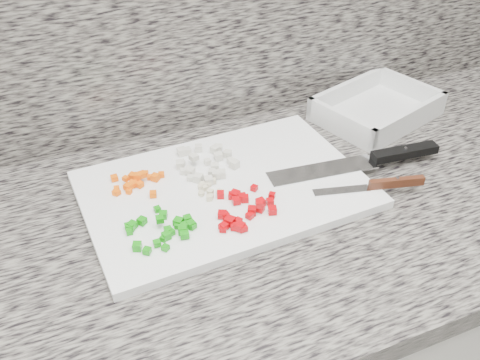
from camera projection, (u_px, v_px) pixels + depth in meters
The scene contains 10 objects.
countertop at pixel (236, 222), 0.90m from camera, with size 3.96×0.64×0.04m, color slate.
cutting_board at pixel (225, 189), 0.93m from camera, with size 0.48×0.32×0.02m, color white.
carrot_pile at pixel (136, 182), 0.92m from camera, with size 0.10×0.08×0.02m.
onion_pile at pixel (207, 163), 0.97m from camera, with size 0.11×0.12×0.02m.
green_pepper_pile at pixel (164, 229), 0.83m from camera, with size 0.11×0.10×0.02m.
red_pepper_pile at pixel (243, 209), 0.86m from camera, with size 0.12×0.11×0.02m.
garlic_pile at pixel (208, 189), 0.91m from camera, with size 0.04×0.05×0.01m.
chef_knife at pixel (377, 158), 0.98m from camera, with size 0.34×0.07×0.02m.
paring_knife at pixel (383, 185), 0.92m from camera, with size 0.19×0.06×0.02m.
tray at pixel (376, 110), 1.14m from camera, with size 0.29×0.24×0.05m.
Camera 1 is at (-0.26, 0.81, 1.48)m, focal length 40.00 mm.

